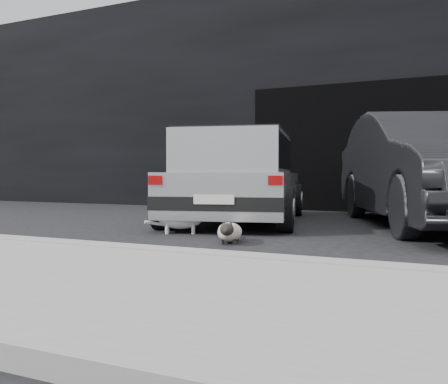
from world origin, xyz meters
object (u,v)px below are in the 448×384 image
at_px(cat_siamese, 229,232).
at_px(cat_white, 183,219).
at_px(second_car, 432,169).
at_px(silver_hatchback, 238,173).

xyz_separation_m(cat_siamese, cat_white, (-0.91, 0.58, 0.07)).
bearing_deg(second_car, cat_siamese, -146.17).
bearing_deg(cat_siamese, silver_hatchback, -86.55).
bearing_deg(cat_white, second_car, 101.45).
height_order(silver_hatchback, second_car, second_car).
bearing_deg(cat_white, cat_siamese, 31.89).
height_order(second_car, cat_siamese, second_car).
relative_size(silver_hatchback, cat_white, 5.46).
relative_size(second_car, cat_siamese, 6.73).
height_order(cat_siamese, cat_white, cat_white).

